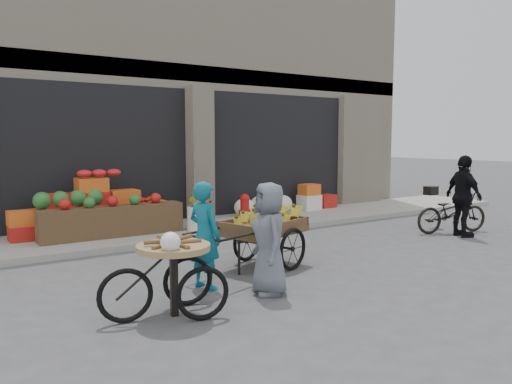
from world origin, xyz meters
TOP-DOWN VIEW (x-y plane):
  - ground at (0.00, 0.00)m, footprint 80.00×80.00m
  - sidewalk at (0.00, 4.10)m, footprint 18.00×2.20m
  - building at (0.00, 8.03)m, footprint 14.00×6.45m
  - fruit_display at (-2.48, 4.38)m, footprint 3.10×1.12m
  - pineapple_bin at (-0.75, 3.60)m, footprint 0.52×0.52m
  - fire_hydrant at (0.35, 3.55)m, footprint 0.22×0.22m
  - orange_bucket at (0.85, 3.50)m, footprint 0.32×0.32m
  - right_bay_goods at (2.61, 4.70)m, footprint 3.35×0.60m
  - seated_person at (-0.35, 4.20)m, footprint 0.51×0.43m
  - banana_cart at (-1.17, 0.70)m, footprint 2.40×1.48m
  - vendor_woman at (-2.43, 0.22)m, footprint 0.49×0.61m
  - tricycle_cart at (-3.24, -0.52)m, footprint 1.46×0.96m
  - vendor_grey at (-1.84, -0.46)m, footprint 0.66×0.82m
  - bicycle at (3.96, 0.84)m, footprint 1.82×1.08m
  - cyclist at (3.76, 0.44)m, footprint 0.69×1.08m

SIDE VIEW (x-z plane):
  - ground at x=0.00m, z-range 0.00..0.00m
  - sidewalk at x=0.00m, z-range 0.00..0.12m
  - orange_bucket at x=0.85m, z-range 0.12..0.42m
  - pineapple_bin at x=-0.75m, z-range 0.12..0.62m
  - right_bay_goods at x=2.61m, z-range 0.06..0.76m
  - bicycle at x=3.96m, z-range 0.00..0.90m
  - fire_hydrant at x=0.35m, z-range 0.15..0.86m
  - tricycle_cart at x=-3.24m, z-range 0.09..1.04m
  - seated_person at x=-0.35m, z-range 0.12..1.05m
  - fruit_display at x=-2.48m, z-range 0.05..1.29m
  - banana_cart at x=-1.17m, z-range 0.21..1.15m
  - vendor_woman at x=-2.43m, z-range 0.00..1.47m
  - vendor_grey at x=-1.84m, z-range 0.00..1.47m
  - cyclist at x=3.76m, z-range 0.00..1.70m
  - building at x=0.00m, z-range -0.13..6.87m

